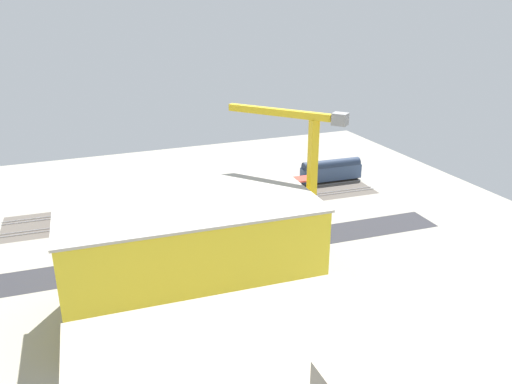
% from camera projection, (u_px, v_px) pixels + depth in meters
% --- Properties ---
extents(ground_plane, '(147.28, 147.28, 0.00)m').
position_uv_depth(ground_plane, '(230.00, 238.00, 108.88)').
color(ground_plane, '#9E998C').
rests_on(ground_plane, ground).
extents(rail_bed, '(92.64, 19.15, 0.01)m').
position_uv_depth(rail_bed, '(203.00, 205.00, 126.60)').
color(rail_bed, '#5B544C').
rests_on(rail_bed, ground).
extents(street_asphalt, '(92.37, 13.22, 0.01)m').
position_uv_depth(street_asphalt, '(238.00, 248.00, 104.34)').
color(street_asphalt, '#2D2D33').
rests_on(street_asphalt, ground).
extents(track_rails, '(91.96, 12.72, 0.12)m').
position_uv_depth(track_rails, '(203.00, 204.00, 126.53)').
color(track_rails, '#9E9EA8').
rests_on(track_rails, ground).
extents(platform_canopy_near, '(51.03, 6.51, 4.10)m').
position_uv_depth(platform_canopy_near, '(180.00, 207.00, 114.99)').
color(platform_canopy_near, '#A82D23').
rests_on(platform_canopy_near, ground).
extents(platform_canopy_far, '(61.00, 6.94, 4.24)m').
position_uv_depth(platform_canopy_far, '(197.00, 192.00, 123.90)').
color(platform_canopy_far, '#C63D2D').
rests_on(platform_canopy_far, ground).
extents(locomotive, '(16.38, 3.71, 5.33)m').
position_uv_depth(locomotive, '(257.00, 185.00, 134.46)').
color(locomotive, black).
rests_on(locomotive, ground).
extents(passenger_coach, '(17.73, 3.97, 6.36)m').
position_uv_depth(passenger_coach, '(331.00, 170.00, 141.66)').
color(passenger_coach, black).
rests_on(passenger_coach, ground).
extents(freight_coach_far, '(18.68, 3.97, 6.04)m').
position_uv_depth(freight_coach_far, '(132.00, 208.00, 116.36)').
color(freight_coach_far, black).
rests_on(freight_coach_far, ground).
extents(parked_car_0, '(4.46, 2.09, 1.69)m').
position_uv_depth(parked_car_0, '(306.00, 225.00, 113.21)').
color(parked_car_0, black).
rests_on(parked_car_0, ground).
extents(parked_car_1, '(4.95, 2.25, 1.62)m').
position_uv_depth(parked_car_1, '(271.00, 231.00, 110.37)').
color(parked_car_1, black).
rests_on(parked_car_1, ground).
extents(parked_car_2, '(4.58, 1.97, 1.72)m').
position_uv_depth(parked_car_2, '(231.00, 238.00, 106.99)').
color(parked_car_2, black).
rests_on(parked_car_2, ground).
extents(parked_car_3, '(4.13, 1.90, 1.79)m').
position_uv_depth(parked_car_3, '(194.00, 245.00, 104.03)').
color(parked_car_3, black).
rests_on(parked_car_3, ground).
extents(construction_building, '(39.50, 22.26, 18.64)m').
position_uv_depth(construction_building, '(191.00, 258.00, 80.98)').
color(construction_building, yellow).
rests_on(construction_building, ground).
extents(construction_roof_slab, '(40.13, 22.88, 0.40)m').
position_uv_depth(construction_roof_slab, '(188.00, 202.00, 77.61)').
color(construction_roof_slab, '#B7B2A8').
rests_on(construction_roof_slab, construction_building).
extents(tower_crane, '(15.36, 18.17, 30.59)m').
position_uv_depth(tower_crane, '(305.00, 182.00, 89.71)').
color(tower_crane, gray).
rests_on(tower_crane, ground).
extents(box_truck_0, '(8.73, 3.29, 3.34)m').
position_uv_depth(box_truck_0, '(101.00, 270.00, 92.74)').
color(box_truck_0, black).
rests_on(box_truck_0, ground).
extents(street_tree_0, '(6.04, 6.04, 8.64)m').
position_uv_depth(street_tree_0, '(238.00, 235.00, 97.45)').
color(street_tree_0, brown).
rests_on(street_tree_0, ground).
extents(street_tree_1, '(4.43, 4.43, 7.04)m').
position_uv_depth(street_tree_1, '(254.00, 235.00, 99.34)').
color(street_tree_1, brown).
rests_on(street_tree_1, ground).
extents(street_tree_2, '(5.30, 5.30, 8.41)m').
position_uv_depth(street_tree_2, '(302.00, 221.00, 103.16)').
color(street_tree_2, brown).
rests_on(street_tree_2, ground).
extents(traffic_light, '(0.50, 0.36, 6.53)m').
position_uv_depth(traffic_light, '(191.00, 247.00, 95.33)').
color(traffic_light, '#333333').
rests_on(traffic_light, ground).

